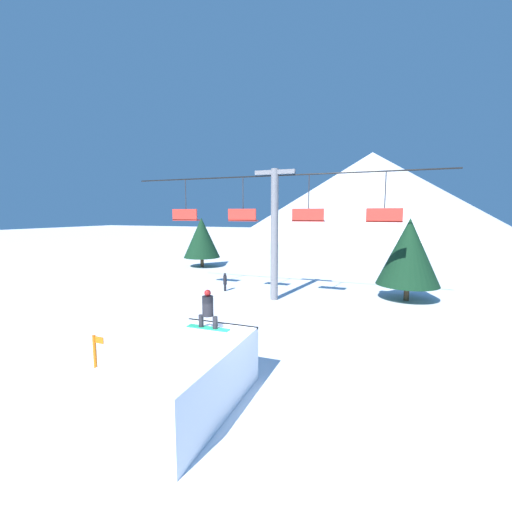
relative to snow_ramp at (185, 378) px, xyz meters
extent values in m
plane|color=white|center=(0.73, 0.98, -0.85)|extent=(220.00, 220.00, 0.00)
cone|color=silver|center=(0.73, 81.82, 9.05)|extent=(64.63, 64.63, 19.78)
cube|color=white|center=(0.00, 0.00, 0.00)|extent=(2.45, 4.46, 1.69)
cube|color=silver|center=(0.00, 2.18, 0.81)|extent=(2.45, 0.10, 0.06)
cube|color=#1E9E6B|center=(-0.14, 1.54, 0.86)|extent=(1.37, 0.26, 0.03)
cylinder|color=black|center=(-0.38, 1.54, 1.06)|extent=(0.15, 0.15, 0.37)
cylinder|color=black|center=(0.10, 1.54, 1.06)|extent=(0.15, 0.15, 0.37)
cylinder|color=black|center=(-0.14, 1.54, 1.55)|extent=(0.34, 0.34, 0.60)
sphere|color=maroon|center=(-0.14, 1.54, 1.95)|extent=(0.20, 0.20, 0.20)
cylinder|color=slate|center=(-1.40, 11.92, 3.02)|extent=(0.45, 0.45, 7.73)
cube|color=slate|center=(-1.40, 11.92, 6.69)|extent=(2.40, 0.24, 0.24)
cylinder|color=black|center=(-1.40, 11.92, 6.49)|extent=(18.90, 0.08, 0.08)
cylinder|color=#28282D|center=(-7.42, 11.92, 5.19)|extent=(0.06, 0.06, 2.59)
cube|color=red|center=(-7.42, 11.92, 3.89)|extent=(1.80, 0.44, 0.08)
cube|color=red|center=(-7.42, 11.74, 4.24)|extent=(1.80, 0.08, 0.70)
cylinder|color=#28282D|center=(-3.40, 11.92, 5.19)|extent=(0.06, 0.06, 2.59)
cube|color=red|center=(-3.40, 11.92, 3.89)|extent=(1.80, 0.44, 0.08)
cube|color=red|center=(-3.40, 11.74, 4.24)|extent=(1.80, 0.08, 0.70)
cylinder|color=#28282D|center=(0.61, 11.92, 5.19)|extent=(0.06, 0.06, 2.59)
cube|color=red|center=(0.61, 11.92, 3.89)|extent=(1.80, 0.44, 0.08)
cube|color=red|center=(0.61, 11.74, 4.24)|extent=(1.80, 0.08, 0.70)
cylinder|color=#28282D|center=(4.63, 11.92, 5.19)|extent=(0.06, 0.06, 2.59)
cube|color=red|center=(4.63, 11.92, 3.89)|extent=(1.80, 0.44, 0.08)
cube|color=red|center=(4.63, 11.74, 4.24)|extent=(1.80, 0.08, 0.70)
cylinder|color=#4C3823|center=(6.05, 14.57, -0.37)|extent=(0.30, 0.30, 0.95)
cone|color=black|center=(6.05, 14.57, 2.08)|extent=(3.58, 3.58, 3.96)
cylinder|color=#4C3823|center=(-11.92, 21.62, -0.38)|extent=(0.34, 0.34, 0.92)
cone|color=black|center=(-11.92, 21.62, 2.00)|extent=(3.49, 3.49, 3.84)
cylinder|color=orange|center=(-3.24, 0.14, -0.07)|extent=(0.10, 0.10, 1.55)
cube|color=orange|center=(-3.06, 0.14, 0.58)|extent=(0.36, 0.02, 0.20)
cylinder|color=black|center=(-5.17, 12.92, -0.62)|extent=(0.17, 0.17, 0.45)
cylinder|color=black|center=(-5.17, 12.92, -0.10)|extent=(0.24, 0.24, 0.60)
sphere|color=#232328|center=(-5.17, 12.92, 0.29)|extent=(0.18, 0.18, 0.18)
camera|label=1|loc=(4.81, -7.30, 4.32)|focal=24.00mm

